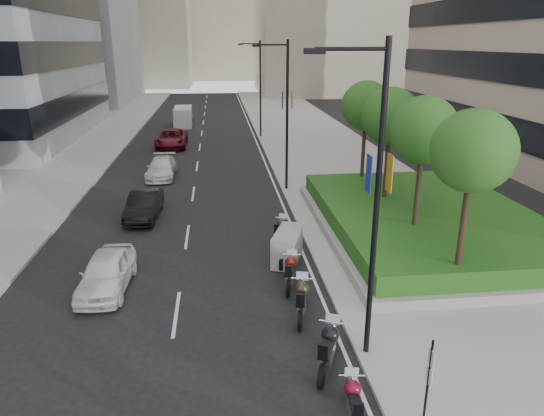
{
  "coord_description": "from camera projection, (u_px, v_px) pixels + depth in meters",
  "views": [
    {
      "loc": [
        0.15,
        -10.86,
        8.86
      ],
      "look_at": [
        2.38,
        8.96,
        2.0
      ],
      "focal_mm": 32.0,
      "sensor_mm": 36.0,
      "label": 1
    }
  ],
  "objects": [
    {
      "name": "motorcycle_1",
      "position": [
        353.0,
        402.0,
        11.83
      ],
      "size": [
        0.66,
        1.96,
        0.98
      ],
      "rotation": [
        0.0,
        0.0,
        1.44
      ],
      "color": "black",
      "rests_on": "ground"
    },
    {
      "name": "car_a",
      "position": [
        107.0,
        272.0,
        18.12
      ],
      "size": [
        1.82,
        4.19,
        1.41
      ],
      "primitive_type": "imported",
      "rotation": [
        0.0,
        0.0,
        -0.04
      ],
      "color": "white",
      "rests_on": "ground"
    },
    {
      "name": "delivery_van",
      "position": [
        183.0,
        118.0,
        53.31
      ],
      "size": [
        1.95,
        4.9,
        2.04
      ],
      "rotation": [
        0.0,
        0.0,
        0.02
      ],
      "color": "silver",
      "rests_on": "ground"
    },
    {
      "name": "lamp_post_2",
      "position": [
        259.0,
        84.0,
        45.69
      ],
      "size": [
        2.34,
        0.45,
        9.0
      ],
      "color": "black",
      "rests_on": "ground"
    },
    {
      "name": "car_d",
      "position": [
        172.0,
        138.0,
        42.82
      ],
      "size": [
        2.61,
        5.57,
        1.54
      ],
      "primitive_type": "imported",
      "rotation": [
        0.0,
        0.0,
        -0.01
      ],
      "color": "#5D0B18",
      "rests_on": "ground"
    },
    {
      "name": "tree_0",
      "position": [
        473.0,
        152.0,
        15.96
      ],
      "size": [
        2.8,
        2.8,
        6.3
      ],
      "color": "#332319",
      "rests_on": "planter"
    },
    {
      "name": "parking_sign",
      "position": [
        428.0,
        379.0,
        11.23
      ],
      "size": [
        0.06,
        0.32,
        2.5
      ],
      "color": "black",
      "rests_on": "ground"
    },
    {
      "name": "motorcycle_6",
      "position": [
        280.0,
        230.0,
        22.53
      ],
      "size": [
        0.92,
        1.95,
        1.02
      ],
      "rotation": [
        0.0,
        0.0,
        1.21
      ],
      "color": "black",
      "rests_on": "ground"
    },
    {
      "name": "sidewalk_left",
      "position": [
        71.0,
        154.0,
        39.98
      ],
      "size": [
        8.0,
        100.0,
        0.15
      ],
      "primitive_type": "cube",
      "color": "#9E9B93",
      "rests_on": "ground"
    },
    {
      "name": "tree_1",
      "position": [
        424.0,
        131.0,
        19.72
      ],
      "size": [
        2.8,
        2.8,
        6.3
      ],
      "color": "#332319",
      "rests_on": "planter"
    },
    {
      "name": "tree_2",
      "position": [
        390.0,
        117.0,
        23.48
      ],
      "size": [
        2.8,
        2.8,
        6.3
      ],
      "color": "#332319",
      "rests_on": "planter"
    },
    {
      "name": "sidewalk_right",
      "position": [
        321.0,
        148.0,
        42.19
      ],
      "size": [
        10.0,
        100.0,
        0.15
      ],
      "primitive_type": "cube",
      "color": "#9E9B93",
      "rests_on": "ground"
    },
    {
      "name": "car_c",
      "position": [
        161.0,
        168.0,
        33.24
      ],
      "size": [
        1.9,
        4.57,
        1.32
      ],
      "primitive_type": "imported",
      "rotation": [
        0.0,
        0.0,
        -0.01
      ],
      "color": "silver",
      "rests_on": "ground"
    },
    {
      "name": "planter",
      "position": [
        426.0,
        228.0,
        23.41
      ],
      "size": [
        10.0,
        14.0,
        0.4
      ],
      "primitive_type": "cube",
      "color": "#9B9790",
      "rests_on": "sidewalk_right"
    },
    {
      "name": "hedge",
      "position": [
        427.0,
        216.0,
        23.22
      ],
      "size": [
        9.4,
        13.4,
        0.8
      ],
      "primitive_type": "cube",
      "color": "#1E4C15",
      "rests_on": "planter"
    },
    {
      "name": "lamp_post_0",
      "position": [
        372.0,
        193.0,
        12.8
      ],
      "size": [
        2.34,
        0.45,
        9.0
      ],
      "color": "black",
      "rests_on": "ground"
    },
    {
      "name": "lamp_post_1",
      "position": [
        285.0,
        109.0,
        28.78
      ],
      "size": [
        2.34,
        0.45,
        9.0
      ],
      "color": "black",
      "rests_on": "ground"
    },
    {
      "name": "motorcycle_3",
      "position": [
        301.0,
        299.0,
        16.37
      ],
      "size": [
        0.8,
        2.29,
        1.15
      ],
      "rotation": [
        0.0,
        0.0,
        1.36
      ],
      "color": "black",
      "rests_on": "ground"
    },
    {
      "name": "lane_edge",
      "position": [
        260.0,
        150.0,
        41.65
      ],
      "size": [
        0.12,
        100.0,
        0.01
      ],
      "primitive_type": "cube",
      "color": "silver",
      "rests_on": "ground"
    },
    {
      "name": "motorcycle_2",
      "position": [
        328.0,
        348.0,
        13.75
      ],
      "size": [
        1.13,
        2.2,
        1.17
      ],
      "rotation": [
        0.0,
        0.0,
        1.16
      ],
      "color": "black",
      "rests_on": "ground"
    },
    {
      "name": "tree_3",
      "position": [
        366.0,
        106.0,
        27.24
      ],
      "size": [
        2.8,
        2.8,
        6.3
      ],
      "color": "#332319",
      "rests_on": "planter"
    },
    {
      "name": "building_cream_left",
      "position": [
        124.0,
        0.0,
        99.62
      ],
      "size": [
        26.0,
        24.0,
        34.0
      ],
      "primitive_type": "cube",
      "color": "#B7AD93",
      "rests_on": "ground"
    },
    {
      "name": "motorcycle_5",
      "position": [
        287.0,
        246.0,
        20.44
      ],
      "size": [
        1.63,
        2.43,
        1.37
      ],
      "rotation": [
        0.0,
        0.0,
        1.22
      ],
      "color": "black",
      "rests_on": "ground"
    },
    {
      "name": "ground",
      "position": [
        222.0,
        388.0,
        13.07
      ],
      "size": [
        160.0,
        160.0,
        0.0
      ],
      "primitive_type": "plane",
      "color": "black",
      "rests_on": "ground"
    },
    {
      "name": "motorcycle_4",
      "position": [
        290.0,
        271.0,
        18.42
      ],
      "size": [
        0.82,
        2.16,
        1.09
      ],
      "rotation": [
        0.0,
        0.0,
        1.33
      ],
      "color": "black",
      "rests_on": "ground"
    },
    {
      "name": "lane_centre",
      "position": [
        199.0,
        152.0,
        41.11
      ],
      "size": [
        0.12,
        100.0,
        0.01
      ],
      "primitive_type": "cube",
      "color": "silver",
      "rests_on": "ground"
    },
    {
      "name": "car_b",
      "position": [
        144.0,
        205.0,
        25.54
      ],
      "size": [
        1.68,
        4.28,
        1.39
      ],
      "primitive_type": "imported",
      "rotation": [
        0.0,
        0.0,
        -0.05
      ],
      "color": "black",
      "rests_on": "ground"
    }
  ]
}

